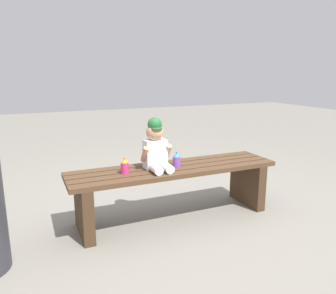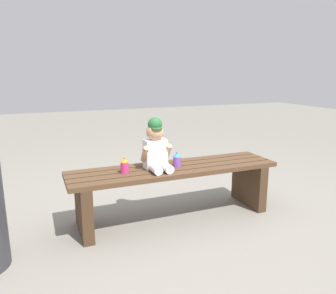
# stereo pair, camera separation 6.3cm
# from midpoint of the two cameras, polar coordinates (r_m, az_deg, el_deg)

# --- Properties ---
(ground_plane) EXTENTS (16.00, 16.00, 0.00)m
(ground_plane) POSITION_cam_midpoint_polar(r_m,az_deg,el_deg) (2.79, 0.41, -12.07)
(ground_plane) COLOR gray
(park_bench) EXTENTS (1.70, 0.42, 0.44)m
(park_bench) POSITION_cam_midpoint_polar(r_m,az_deg,el_deg) (2.68, 0.42, -6.23)
(park_bench) COLOR #513823
(park_bench) RESTS_ON ground_plane
(child_figure) EXTENTS (0.23, 0.27, 0.40)m
(child_figure) POSITION_cam_midpoint_polar(r_m,az_deg,el_deg) (2.54, -2.85, 0.03)
(child_figure) COLOR white
(child_figure) RESTS_ON park_bench
(sippy_cup_left) EXTENTS (0.06, 0.06, 0.12)m
(sippy_cup_left) POSITION_cam_midpoint_polar(r_m,az_deg,el_deg) (2.48, -8.28, -3.24)
(sippy_cup_left) COLOR #E5337F
(sippy_cup_left) RESTS_ON park_bench
(sippy_cup_right) EXTENTS (0.06, 0.06, 0.12)m
(sippy_cup_right) POSITION_cam_midpoint_polar(r_m,az_deg,el_deg) (2.62, 0.81, -2.20)
(sippy_cup_right) COLOR #8C4CCC
(sippy_cup_right) RESTS_ON park_bench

